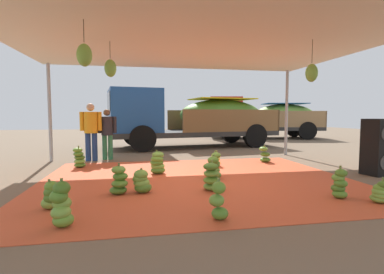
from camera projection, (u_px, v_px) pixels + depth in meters
name	position (u px, v px, depth m)	size (l,w,h in m)	color
ground_plane	(178.00, 159.00, 9.12)	(40.00, 40.00, 0.00)	brown
tarp_orange	(198.00, 180.00, 6.18)	(6.53, 5.39, 0.01)	#D1512D
tent_canopy	(198.00, 42.00, 5.87)	(8.00, 7.00, 2.96)	#9EA0A5
banana_bunch_0	(61.00, 206.00, 3.58)	(0.29, 0.30, 0.60)	#60932D
banana_bunch_1	(265.00, 155.00, 8.52)	(0.43, 0.43, 0.50)	#518428
banana_bunch_2	(214.00, 168.00, 6.26)	(0.40, 0.42, 0.53)	#477523
banana_bunch_3	(218.00, 202.00, 3.82)	(0.32, 0.29, 0.55)	#518428
banana_bunch_4	(79.00, 158.00, 7.62)	(0.38, 0.40, 0.58)	#518428
banana_bunch_5	(212.00, 178.00, 5.29)	(0.46, 0.47, 0.57)	#6B9E38
banana_bunch_6	(142.00, 182.00, 5.18)	(0.45, 0.44, 0.44)	#477523
banana_bunch_7	(215.00, 164.00, 6.86)	(0.38, 0.38, 0.55)	#75A83D
banana_bunch_8	(339.00, 184.00, 4.84)	(0.33, 0.36, 0.54)	#518428
banana_bunch_9	(119.00, 181.00, 5.08)	(0.42, 0.42, 0.54)	#477523
banana_bunch_10	(216.00, 160.00, 7.86)	(0.31, 0.31, 0.43)	gold
banana_bunch_11	(158.00, 163.00, 6.82)	(0.42, 0.42, 0.56)	#477523
banana_bunch_12	(381.00, 192.00, 4.56)	(0.37, 0.37, 0.41)	#75A83D
banana_bunch_13	(51.00, 196.00, 4.26)	(0.32, 0.32, 0.45)	#75A83D
cargo_truck_main	(190.00, 117.00, 12.54)	(7.30, 3.46, 2.40)	#2D2D2D
cargo_truck_far	(261.00, 117.00, 17.23)	(6.75, 3.62, 2.40)	#2D2D2D
worker_0	(107.00, 130.00, 8.96)	(0.57, 0.35, 1.56)	#337A4C
worker_1	(91.00, 128.00, 8.72)	(0.63, 0.39, 1.73)	navy
speaker_stack	(377.00, 147.00, 6.69)	(0.58, 0.57, 1.30)	black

